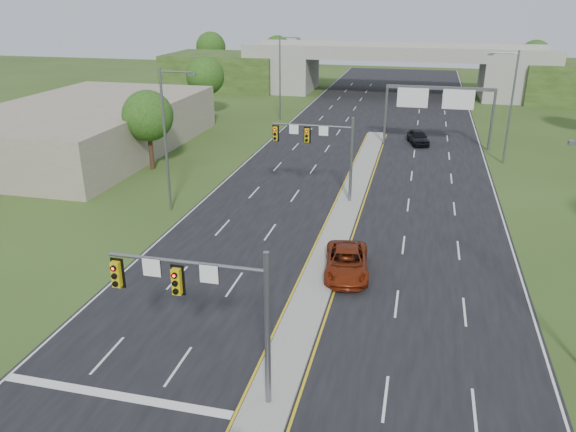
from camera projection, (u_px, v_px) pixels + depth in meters
The scene contains 19 objects.
ground at pixel (269, 404), 23.31m from camera, with size 240.00×240.00×0.00m, color #2B3F16.
road at pixel (363, 168), 54.94m from camera, with size 24.00×160.00×0.02m, color black.
median at pixel (346, 210), 44.06m from camera, with size 2.00×54.00×0.16m, color gray.
lane_markings at pixel (349, 187), 49.56m from camera, with size 23.72×160.00×0.01m.
signal_mast_near at pixel (211, 300), 21.99m from camera, with size 6.62×0.60×7.00m.
signal_mast_far at pixel (323, 145), 44.59m from camera, with size 6.62×0.60×7.00m.
sign_gantry at pixel (438, 100), 60.52m from camera, with size 11.58×0.44×6.67m.
overpass at pixel (394, 73), 94.30m from camera, with size 80.00×14.00×8.10m.
lightpole_l_mid at pixel (167, 134), 42.03m from camera, with size 2.85×0.25×11.00m.
lightpole_l_far at pixel (281, 74), 73.66m from camera, with size 2.85×0.25×11.00m.
lightpole_r_far at pixel (509, 102), 54.32m from camera, with size 2.85×0.25×11.00m.
tree_l_near at pixel (148, 116), 52.87m from camera, with size 4.80×4.80×7.60m.
tree_l_mid at pixel (205, 76), 76.21m from camera, with size 5.20×5.20×8.12m.
tree_back_a at pixel (211, 47), 114.38m from camera, with size 6.00×6.00×8.85m.
tree_back_b at pixel (277, 50), 111.46m from camera, with size 5.60×5.60×8.32m.
tree_back_c at pixel (535, 56), 101.02m from camera, with size 5.60×5.60×8.32m.
commercial_building at pixel (86, 127), 60.55m from camera, with size 18.00×30.00×5.00m, color gray.
car_far_a at pixel (347, 262), 33.88m from camera, with size 2.56×5.54×1.54m, color maroon.
car_far_c at pixel (418, 137), 63.51m from camera, with size 1.87×4.64×1.58m, color black.
Camera 1 is at (5.18, -18.07, 15.88)m, focal length 35.00 mm.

